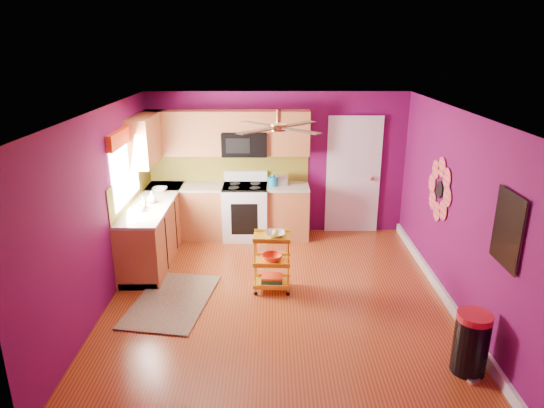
{
  "coord_description": "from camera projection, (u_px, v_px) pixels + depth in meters",
  "views": [
    {
      "loc": [
        -0.08,
        -5.8,
        3.29
      ],
      "look_at": [
        -0.08,
        0.4,
        1.21
      ],
      "focal_mm": 32.0,
      "sensor_mm": 36.0,
      "label": 1
    }
  ],
  "objects": [
    {
      "name": "ground",
      "position": [
        278.0,
        298.0,
        6.55
      ],
      "size": [
        5.0,
        5.0,
        0.0
      ],
      "primitive_type": "plane",
      "color": "maroon",
      "rests_on": "ground"
    },
    {
      "name": "room_envelope",
      "position": [
        281.0,
        182.0,
        6.03
      ],
      "size": [
        4.54,
        5.04,
        2.52
      ],
      "color": "#620B4B",
      "rests_on": "ground"
    },
    {
      "name": "lower_cabinets",
      "position": [
        197.0,
        221.0,
        8.13
      ],
      "size": [
        2.81,
        2.31,
        0.94
      ],
      "color": "#9C532A",
      "rests_on": "ground"
    },
    {
      "name": "electric_range",
      "position": [
        245.0,
        211.0,
        8.45
      ],
      "size": [
        0.76,
        0.66,
        1.13
      ],
      "color": "white",
      "rests_on": "ground"
    },
    {
      "name": "upper_cabinetry",
      "position": [
        202.0,
        136.0,
        8.03
      ],
      "size": [
        2.8,
        2.3,
        1.26
      ],
      "color": "#9C532A",
      "rests_on": "ground"
    },
    {
      "name": "left_window",
      "position": [
        124.0,
        155.0,
        6.99
      ],
      "size": [
        0.08,
        1.35,
        1.08
      ],
      "color": "white",
      "rests_on": "ground"
    },
    {
      "name": "panel_door",
      "position": [
        353.0,
        177.0,
        8.56
      ],
      "size": [
        0.95,
        0.11,
        2.15
      ],
      "color": "white",
      "rests_on": "ground"
    },
    {
      "name": "right_wall_art",
      "position": [
        466.0,
        205.0,
        5.77
      ],
      "size": [
        0.04,
        2.74,
        1.04
      ],
      "color": "black",
      "rests_on": "ground"
    },
    {
      "name": "ceiling_fan",
      "position": [
        279.0,
        126.0,
        6.01
      ],
      "size": [
        1.01,
        1.01,
        0.26
      ],
      "color": "#BF8C3F",
      "rests_on": "ground"
    },
    {
      "name": "shag_rug",
      "position": [
        172.0,
        301.0,
        6.45
      ],
      "size": [
        1.16,
        1.66,
        0.02
      ],
      "primitive_type": "cube",
      "rotation": [
        0.0,
        0.0,
        -0.15
      ],
      "color": "black",
      "rests_on": "ground"
    },
    {
      "name": "rolling_cart",
      "position": [
        272.0,
        260.0,
        6.62
      ],
      "size": [
        0.51,
        0.38,
        0.9
      ],
      "color": "yellow",
      "rests_on": "ground"
    },
    {
      "name": "trash_can",
      "position": [
        471.0,
        343.0,
        4.99
      ],
      "size": [
        0.47,
        0.47,
        0.68
      ],
      "color": "black",
      "rests_on": "ground"
    },
    {
      "name": "teal_kettle",
      "position": [
        273.0,
        181.0,
        8.28
      ],
      "size": [
        0.18,
        0.18,
        0.21
      ],
      "color": "teal",
      "rests_on": "lower_cabinets"
    },
    {
      "name": "toaster",
      "position": [
        281.0,
        180.0,
        8.34
      ],
      "size": [
        0.22,
        0.15,
        0.18
      ],
      "primitive_type": "cube",
      "color": "beige",
      "rests_on": "lower_cabinets"
    },
    {
      "name": "soap_bottle_a",
      "position": [
        143.0,
        203.0,
        7.17
      ],
      "size": [
        0.08,
        0.08,
        0.17
      ],
      "primitive_type": "imported",
      "color": "#EA3F72",
      "rests_on": "lower_cabinets"
    },
    {
      "name": "soap_bottle_b",
      "position": [
        152.0,
        197.0,
        7.4
      ],
      "size": [
        0.14,
        0.14,
        0.18
      ],
      "primitive_type": "imported",
      "color": "white",
      "rests_on": "lower_cabinets"
    },
    {
      "name": "counter_dish",
      "position": [
        160.0,
        189.0,
        8.0
      ],
      "size": [
        0.24,
        0.24,
        0.06
      ],
      "primitive_type": "imported",
      "color": "white",
      "rests_on": "lower_cabinets"
    },
    {
      "name": "counter_cup",
      "position": [
        142.0,
        208.0,
        7.05
      ],
      "size": [
        0.12,
        0.12,
        0.09
      ],
      "primitive_type": "imported",
      "color": "white",
      "rests_on": "lower_cabinets"
    }
  ]
}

